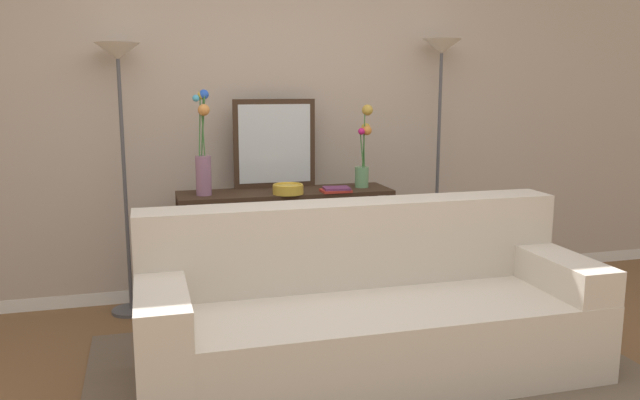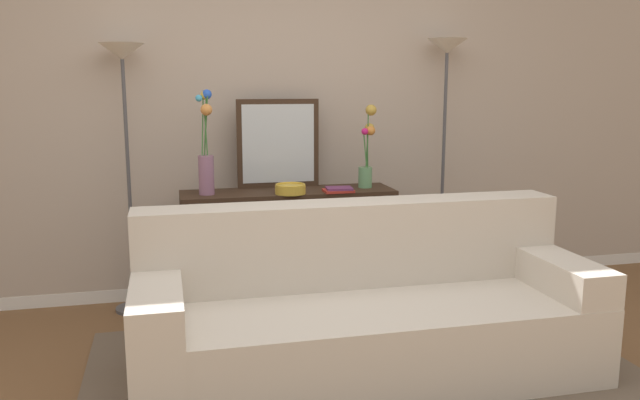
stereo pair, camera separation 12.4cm
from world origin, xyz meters
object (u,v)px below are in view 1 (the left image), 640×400
fruit_bowl (288,189)px  floor_lamp_right (440,94)px  floor_lamp_left (120,104)px  wall_mirror (275,144)px  console_table (286,226)px  book_row_under_console (227,302)px  vase_short_flowers (364,152)px  vase_tall_flowers (203,155)px  book_stack (336,190)px  couch (368,315)px

fruit_bowl → floor_lamp_right: bearing=12.5°
floor_lamp_left → wall_mirror: floor_lamp_left is taller
console_table → book_row_under_console: console_table is taller
vase_short_flowers → fruit_bowl: vase_short_flowers is taller
floor_lamp_left → book_row_under_console: floor_lamp_left is taller
book_row_under_console → floor_lamp_right: bearing=5.0°
floor_lamp_right → vase_short_flowers: bearing=-167.8°
floor_lamp_right → vase_tall_flowers: (-1.72, -0.16, -0.37)m
vase_short_flowers → book_stack: 0.36m
fruit_bowl → book_stack: (0.33, -0.01, -0.02)m
couch → floor_lamp_right: size_ratio=1.29×
console_table → vase_short_flowers: (0.56, 0.00, 0.49)m
book_stack → book_row_under_console: (-0.72, 0.13, -0.76)m
book_stack → couch: bearing=-97.2°
floor_lamp_left → vase_short_flowers: (1.59, -0.14, -0.34)m
console_table → floor_lamp_left: bearing=172.4°
vase_short_flowers → vase_tall_flowers: bearing=-178.7°
floor_lamp_left → couch: bearing=-46.2°
couch → floor_lamp_right: (1.00, 1.28, 1.12)m
wall_mirror → vase_tall_flowers: bearing=-159.7°
wall_mirror → book_row_under_console: wall_mirror is taller
wall_mirror → vase_tall_flowers: vase_tall_flowers is taller
wall_mirror → book_stack: 0.54m
vase_short_flowers → wall_mirror: bearing=164.9°
console_table → book_row_under_console: (-0.41, -0.00, -0.51)m
couch → floor_lamp_left: 2.07m
console_table → fruit_bowl: bearing=-94.4°
couch → vase_tall_flowers: 1.53m
console_table → floor_lamp_left: (-1.04, 0.14, 0.83)m
wall_mirror → couch: bearing=-80.2°
floor_lamp_right → vase_short_flowers: size_ratio=3.20×
fruit_bowl → floor_lamp_left: bearing=165.6°
console_table → vase_short_flowers: 0.74m
console_table → wall_mirror: 0.57m
couch → book_stack: bearing=82.8°
floor_lamp_left → book_stack: (1.35, -0.27, -0.57)m
console_table → wall_mirror: size_ratio=2.36×
book_stack → wall_mirror: bearing=139.9°
wall_mirror → vase_tall_flowers: 0.54m
couch → book_stack: couch is taller
floor_lamp_right → wall_mirror: floor_lamp_right is taller
couch → wall_mirror: 1.54m
book_row_under_console → floor_lamp_left: bearing=167.5°
wall_mirror → console_table: bearing=-77.2°
vase_short_flowers → fruit_bowl: (-0.57, -0.13, -0.21)m
couch → fruit_bowl: size_ratio=11.70×
vase_short_flowers → fruit_bowl: 0.62m
floor_lamp_right → console_table: bearing=-173.3°
vase_tall_flowers → fruit_bowl: size_ratio=3.36×
couch → vase_short_flowers: bearing=72.2°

